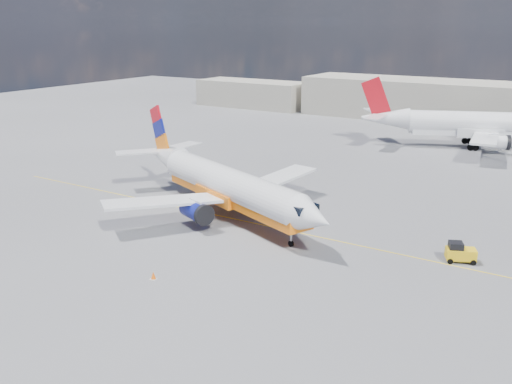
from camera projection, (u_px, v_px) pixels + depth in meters
The scene contains 8 objects.
ground at pixel (246, 234), 53.99m from camera, with size 240.00×240.00×0.00m, color #58585D.
taxi_line at pixel (262, 225), 56.42m from camera, with size 70.00×0.15×0.01m, color yellow.
terminal_main at pixel (477, 104), 111.11m from camera, with size 70.00×14.00×8.00m, color #BBB4A1.
terminal_annex at pixel (253, 94), 134.47m from camera, with size 26.00×10.00×6.00m, color #BBB4A1.
main_jet at pixel (225, 185), 58.41m from camera, with size 32.13×24.26×9.84m.
second_jet at pixel (479, 125), 90.23m from camera, with size 35.75×26.98×10.96m.
gse_tug at pixel (460, 253), 47.57m from camera, with size 2.73×2.30×1.71m.
traffic_cone at pixel (153, 276), 44.42m from camera, with size 0.46×0.46×0.64m.
Camera 1 is at (27.77, -42.29, 19.30)m, focal length 40.00 mm.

